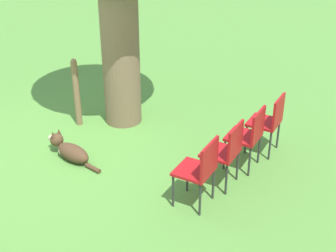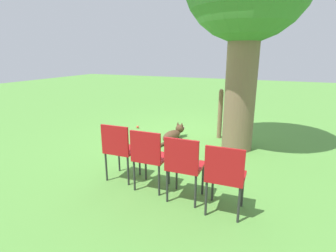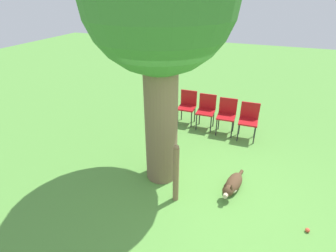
{
  "view_description": "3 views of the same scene",
  "coord_description": "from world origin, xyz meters",
  "px_view_note": "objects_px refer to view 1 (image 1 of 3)",
  "views": [
    {
      "loc": [
        4.32,
        -4.6,
        3.53
      ],
      "look_at": [
        1.43,
        0.27,
        0.57
      ],
      "focal_mm": 50.0,
      "sensor_mm": 36.0,
      "label": 1
    },
    {
      "loc": [
        5.35,
        1.74,
        1.89
      ],
      "look_at": [
        0.13,
        -0.52,
        0.3
      ],
      "focal_mm": 28.0,
      "sensor_mm": 36.0,
      "label": 2
    },
    {
      "loc": [
        -3.73,
        -0.61,
        3.32
      ],
      "look_at": [
        0.2,
        0.91,
        1.09
      ],
      "focal_mm": 28.0,
      "sensor_mm": 36.0,
      "label": 3
    }
  ],
  "objects_px": {
    "red_chair_2": "(249,134)",
    "red_chair_3": "(269,120)",
    "red_chair_0": "(200,168)",
    "red_chair_1": "(226,150)",
    "dog": "(70,150)",
    "fence_post": "(77,92)"
  },
  "relations": [
    {
      "from": "red_chair_0",
      "to": "red_chair_3",
      "type": "height_order",
      "value": "same"
    },
    {
      "from": "red_chair_1",
      "to": "dog",
      "type": "bearing_deg",
      "value": 11.97
    },
    {
      "from": "fence_post",
      "to": "red_chair_2",
      "type": "xyz_separation_m",
      "value": [
        2.86,
        0.17,
        -0.04
      ]
    },
    {
      "from": "red_chair_0",
      "to": "red_chair_3",
      "type": "xyz_separation_m",
      "value": [
        0.27,
        1.63,
        0.0
      ]
    },
    {
      "from": "red_chair_1",
      "to": "red_chair_2",
      "type": "bearing_deg",
      "value": -101.06
    },
    {
      "from": "fence_post",
      "to": "red_chair_0",
      "type": "xyz_separation_m",
      "value": [
        2.68,
        -0.92,
        -0.04
      ]
    },
    {
      "from": "dog",
      "to": "red_chair_0",
      "type": "relative_size",
      "value": 1.18
    },
    {
      "from": "red_chair_0",
      "to": "red_chair_2",
      "type": "height_order",
      "value": "same"
    },
    {
      "from": "fence_post",
      "to": "red_chair_1",
      "type": "relative_size",
      "value": 1.26
    },
    {
      "from": "red_chair_0",
      "to": "red_chair_1",
      "type": "relative_size",
      "value": 1.0
    },
    {
      "from": "fence_post",
      "to": "red_chair_3",
      "type": "xyz_separation_m",
      "value": [
        2.95,
        0.72,
        -0.04
      ]
    },
    {
      "from": "red_chair_0",
      "to": "dog",
      "type": "bearing_deg",
      "value": -2.11
    },
    {
      "from": "red_chair_0",
      "to": "red_chair_1",
      "type": "xyz_separation_m",
      "value": [
        0.09,
        0.54,
        0.0
      ]
    },
    {
      "from": "red_chair_3",
      "to": "red_chair_0",
      "type": "bearing_deg",
      "value": 78.94
    },
    {
      "from": "dog",
      "to": "fence_post",
      "type": "distance_m",
      "value": 1.16
    },
    {
      "from": "red_chair_0",
      "to": "red_chair_1",
      "type": "height_order",
      "value": "same"
    },
    {
      "from": "red_chair_2",
      "to": "red_chair_3",
      "type": "relative_size",
      "value": 1.0
    },
    {
      "from": "red_chair_2",
      "to": "red_chair_3",
      "type": "bearing_deg",
      "value": -101.06
    },
    {
      "from": "fence_post",
      "to": "red_chair_0",
      "type": "relative_size",
      "value": 1.26
    },
    {
      "from": "dog",
      "to": "red_chair_1",
      "type": "bearing_deg",
      "value": -156.74
    },
    {
      "from": "dog",
      "to": "red_chair_2",
      "type": "height_order",
      "value": "red_chair_2"
    },
    {
      "from": "red_chair_0",
      "to": "red_chair_1",
      "type": "distance_m",
      "value": 0.55
    }
  ]
}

